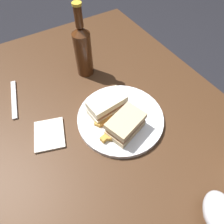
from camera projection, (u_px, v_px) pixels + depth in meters
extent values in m
plane|color=black|center=(108.00, 185.00, 1.28)|extent=(6.00, 6.00, 0.00)
cube|color=#422816|center=(106.00, 161.00, 0.98)|extent=(1.18, 0.84, 0.75)
cylinder|color=white|center=(120.00, 118.00, 0.66)|extent=(0.28, 0.28, 0.02)
cube|color=beige|center=(107.00, 108.00, 0.66)|extent=(0.08, 0.13, 0.02)
cube|color=brown|center=(107.00, 105.00, 0.64)|extent=(0.07, 0.12, 0.01)
cube|color=beige|center=(106.00, 101.00, 0.63)|extent=(0.08, 0.13, 0.02)
cube|color=#CCB284|center=(125.00, 128.00, 0.61)|extent=(0.10, 0.13, 0.02)
cube|color=#8C5B3D|center=(126.00, 125.00, 0.60)|extent=(0.10, 0.12, 0.02)
cube|color=#CCB284|center=(126.00, 121.00, 0.58)|extent=(0.10, 0.13, 0.02)
cube|color=#B77F33|center=(117.00, 125.00, 0.62)|extent=(0.05, 0.05, 0.02)
cube|color=#AD702D|center=(106.00, 121.00, 0.63)|extent=(0.03, 0.05, 0.02)
cube|color=gold|center=(107.00, 136.00, 0.60)|extent=(0.03, 0.05, 0.02)
cube|color=#AD702D|center=(120.00, 128.00, 0.61)|extent=(0.02, 0.04, 0.02)
cube|color=gold|center=(111.00, 133.00, 0.60)|extent=(0.05, 0.04, 0.02)
cube|color=gold|center=(100.00, 121.00, 0.63)|extent=(0.04, 0.04, 0.01)
cylinder|color=#B7B7BC|center=(214.00, 216.00, 0.48)|extent=(0.04, 0.04, 0.02)
ellipsoid|color=#B7B7BC|center=(219.00, 214.00, 0.46)|extent=(0.13, 0.12, 0.05)
ellipsoid|color=#381E0F|center=(221.00, 213.00, 0.45)|extent=(0.10, 0.10, 0.02)
cylinder|color=#47230F|center=(84.00, 54.00, 0.73)|extent=(0.06, 0.06, 0.17)
cone|color=#47230F|center=(80.00, 30.00, 0.66)|extent=(0.06, 0.06, 0.02)
cylinder|color=#47230F|center=(78.00, 16.00, 0.62)|extent=(0.03, 0.03, 0.07)
cylinder|color=gold|center=(77.00, 4.00, 0.59)|extent=(0.03, 0.03, 0.01)
cube|color=silver|center=(49.00, 134.00, 0.62)|extent=(0.13, 0.12, 0.01)
cube|color=silver|center=(14.00, 99.00, 0.71)|extent=(0.18, 0.06, 0.01)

